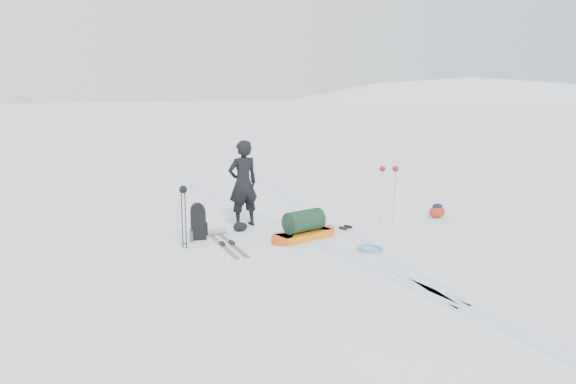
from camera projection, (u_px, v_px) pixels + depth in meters
name	position (u px, v px, depth m)	size (l,w,h in m)	color
ground	(293.00, 232.00, 12.42)	(200.00, 200.00, 0.00)	white
ski_tracks	(300.00, 221.00, 13.46)	(3.38, 17.97, 0.01)	silver
skier	(243.00, 183.00, 12.83)	(0.73, 0.48, 1.99)	black
pulk_sled	(304.00, 228.00, 11.87)	(1.68, 0.81, 0.62)	orange
expedition_rucksack	(201.00, 222.00, 11.86)	(0.85, 0.40, 0.78)	black
ski_poles_black	(183.00, 197.00, 11.04)	(0.16, 0.16, 1.27)	black
ski_poles_silver	(389.00, 175.00, 13.00)	(0.41, 0.27, 1.38)	silver
touring_skis_grey	(227.00, 244.00, 11.44)	(0.39, 2.02, 0.07)	gray
touring_skis_white	(346.00, 229.00, 12.69)	(1.03, 1.86, 0.07)	silver
rope_coil	(370.00, 248.00, 11.12)	(0.60, 0.60, 0.06)	#4F87C1
small_daypack	(437.00, 211.00, 13.76)	(0.51, 0.45, 0.36)	maroon
thermos_pair	(194.00, 235.00, 11.72)	(0.22, 0.24, 0.28)	#505357
stuff_sack	(240.00, 227.00, 12.52)	(0.36, 0.29, 0.20)	black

